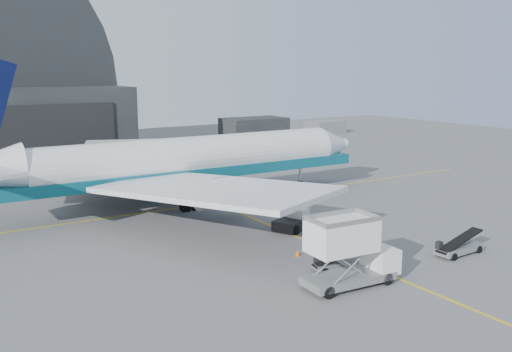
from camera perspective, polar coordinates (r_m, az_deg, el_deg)
ground at (r=48.52m, az=7.26°, el=-7.32°), size 200.00×200.00×0.00m
taxi_lines at (r=58.39m, az=-0.70°, el=-4.09°), size 80.00×42.12×0.02m
distant_bldg_a at (r=127.77m, az=-0.19°, el=4.05°), size 14.00×8.00×4.00m
distant_bldg_b at (r=134.43m, az=6.89°, el=4.31°), size 8.00×6.00×2.80m
airliner at (r=62.93m, az=-7.94°, el=1.41°), size 49.54×48.04×17.39m
catering_truck at (r=40.20m, az=9.22°, el=-7.57°), size 7.18×3.07×4.83m
pushback_tug at (r=54.10m, az=3.87°, el=-4.54°), size 4.77×3.76×1.95m
belt_loader_a at (r=43.86m, az=8.20°, el=-8.67°), size 4.22×2.22×1.58m
belt_loader_b at (r=49.62m, az=19.59°, el=-6.78°), size 4.85×1.85×1.84m
traffic_cone at (r=46.60m, az=4.17°, el=-7.71°), size 0.36×0.36×0.53m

